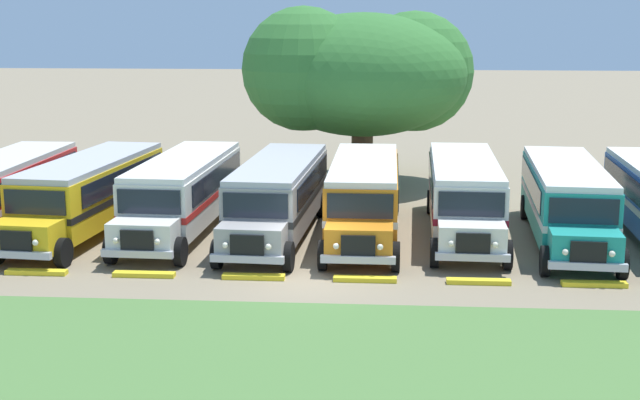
{
  "coord_description": "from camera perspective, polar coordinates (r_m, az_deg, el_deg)",
  "views": [
    {
      "loc": [
        2.3,
        -26.94,
        8.26
      ],
      "look_at": [
        0.0,
        4.69,
        1.6
      ],
      "focal_mm": 49.64,
      "sensor_mm": 36.0,
      "label": 1
    }
  ],
  "objects": [
    {
      "name": "ground_plane",
      "position": [
        28.28,
        -0.69,
        -5.13
      ],
      "size": [
        220.0,
        220.0,
        0.0
      ],
      "primitive_type": "plane",
      "color": "#84755B"
    },
    {
      "name": "foreground_grass_strip",
      "position": [
        21.63,
        -2.31,
        -10.59
      ],
      "size": [
        80.0,
        9.42,
        0.01
      ],
      "primitive_type": "cube",
      "color": "#4C7538",
      "rests_on": "ground_plane"
    },
    {
      "name": "parked_bus_slot_0",
      "position": [
        36.34,
        -19.78,
        0.56
      ],
      "size": [
        2.75,
        10.85,
        2.82
      ],
      "rotation": [
        0.0,
        0.0,
        -1.58
      ],
      "color": "red",
      "rests_on": "ground_plane"
    },
    {
      "name": "parked_bus_slot_1",
      "position": [
        35.26,
        -14.66,
        0.55
      ],
      "size": [
        3.57,
        10.98,
        2.82
      ],
      "rotation": [
        0.0,
        0.0,
        -1.67
      ],
      "color": "yellow",
      "rests_on": "ground_plane"
    },
    {
      "name": "parked_bus_slot_2",
      "position": [
        34.64,
        -8.82,
        0.6
      ],
      "size": [
        3.07,
        10.89,
        2.82
      ],
      "rotation": [
        0.0,
        0.0,
        -1.61
      ],
      "color": "silver",
      "rests_on": "ground_plane"
    },
    {
      "name": "parked_bus_slot_3",
      "position": [
        33.65,
        -2.7,
        0.39
      ],
      "size": [
        3.2,
        10.91,
        2.82
      ],
      "rotation": [
        0.0,
        0.0,
        -1.63
      ],
      "color": "#9E9993",
      "rests_on": "ground_plane"
    },
    {
      "name": "parked_bus_slot_4",
      "position": [
        33.61,
        2.86,
        0.38
      ],
      "size": [
        2.76,
        10.85,
        2.82
      ],
      "rotation": [
        0.0,
        0.0,
        -1.58
      ],
      "color": "orange",
      "rests_on": "ground_plane"
    },
    {
      "name": "parked_bus_slot_5",
      "position": [
        34.29,
        9.27,
        0.47
      ],
      "size": [
        2.98,
        10.88,
        2.82
      ],
      "rotation": [
        0.0,
        0.0,
        -1.6
      ],
      "color": "silver",
      "rests_on": "ground_plane"
    },
    {
      "name": "parked_bus_slot_6",
      "position": [
        34.02,
        15.59,
        0.09
      ],
      "size": [
        3.36,
        10.94,
        2.82
      ],
      "rotation": [
        0.0,
        0.0,
        -1.64
      ],
      "color": "teal",
      "rests_on": "ground_plane"
    },
    {
      "name": "curb_wheelstop_1",
      "position": [
        30.21,
        -17.81,
        -4.45
      ],
      "size": [
        2.0,
        0.36,
        0.15
      ],
      "primitive_type": "cube",
      "color": "yellow",
      "rests_on": "ground_plane"
    },
    {
      "name": "curb_wheelstop_2",
      "position": [
        29.08,
        -11.28,
        -4.73
      ],
      "size": [
        2.0,
        0.36,
        0.15
      ],
      "primitive_type": "cube",
      "color": "yellow",
      "rests_on": "ground_plane"
    },
    {
      "name": "curb_wheelstop_3",
      "position": [
        28.35,
        -4.31,
        -4.96
      ],
      "size": [
        2.0,
        0.36,
        0.15
      ],
      "primitive_type": "cube",
      "color": "yellow",
      "rests_on": "ground_plane"
    },
    {
      "name": "curb_wheelstop_4",
      "position": [
        28.06,
        2.92,
        -5.12
      ],
      "size": [
        2.0,
        0.36,
        0.15
      ],
      "primitive_type": "cube",
      "color": "yellow",
      "rests_on": "ground_plane"
    },
    {
      "name": "curb_wheelstop_5",
      "position": [
        28.22,
        10.19,
        -5.2
      ],
      "size": [
        2.0,
        0.36,
        0.15
      ],
      "primitive_type": "cube",
      "color": "yellow",
      "rests_on": "ground_plane"
    },
    {
      "name": "curb_wheelstop_6",
      "position": [
        28.82,
        17.26,
        -5.19
      ],
      "size": [
        2.0,
        0.36,
        0.15
      ],
      "primitive_type": "cube",
      "color": "yellow",
      "rests_on": "ground_plane"
    },
    {
      "name": "broad_shade_tree",
      "position": [
        43.6,
        2.72,
        8.15
      ],
      "size": [
        11.18,
        9.61,
        8.7
      ],
      "color": "brown",
      "rests_on": "ground_plane"
    }
  ]
}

